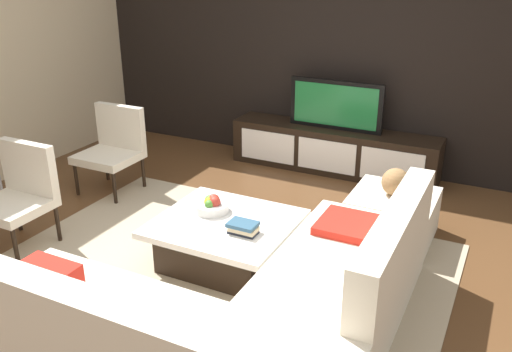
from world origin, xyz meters
name	(u,v)px	position (x,y,z in m)	size (l,w,h in m)	color
ground_plane	(231,272)	(0.00, 0.00, 0.00)	(14.00, 14.00, 0.00)	brown
feature_wall_back	(348,43)	(0.00, 2.70, 1.40)	(6.40, 0.12, 2.80)	black
area_rug	(220,268)	(-0.10, 0.00, 0.01)	(3.45, 2.51, 0.01)	tan
media_console	(333,150)	(0.00, 2.40, 0.25)	(2.34, 0.46, 0.50)	black
television	(336,105)	(0.00, 2.40, 0.77)	(1.05, 0.06, 0.54)	black
sectional_couch	(238,318)	(0.51, -0.82, 0.29)	(2.27, 2.44, 0.84)	beige
coffee_table	(226,241)	(-0.10, 0.10, 0.20)	(1.05, 0.97, 0.38)	black
accent_chair_near	(20,190)	(-1.80, -0.36, 0.49)	(0.56, 0.52, 0.87)	black
ottoman	(392,216)	(0.97, 1.13, 0.20)	(0.70, 0.70, 0.40)	beige
fruit_bowl	(212,205)	(-0.28, 0.20, 0.43)	(0.28, 0.28, 0.14)	silver
accent_chair_far	(114,144)	(-1.88, 0.91, 0.49)	(0.58, 0.54, 0.87)	black
decorative_ball	(396,182)	(0.97, 1.13, 0.52)	(0.24, 0.24, 0.24)	#997247
book_stack	(243,228)	(0.12, -0.02, 0.42)	(0.22, 0.16, 0.08)	#1E232D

